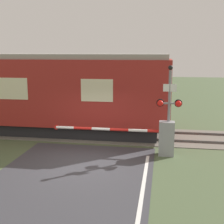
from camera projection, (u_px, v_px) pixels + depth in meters
ground_plane at (83, 162)px, 11.72m from camera, size 80.00×80.00×0.00m
track_bed at (103, 134)px, 15.49m from camera, size 36.00×3.20×0.13m
train at (26, 93)px, 15.74m from camera, size 14.38×2.78×3.95m
crossing_barrier at (159, 137)px, 12.38m from camera, size 4.94×0.44×1.37m
signal_post at (169, 105)px, 12.15m from camera, size 1.00×0.26×3.56m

